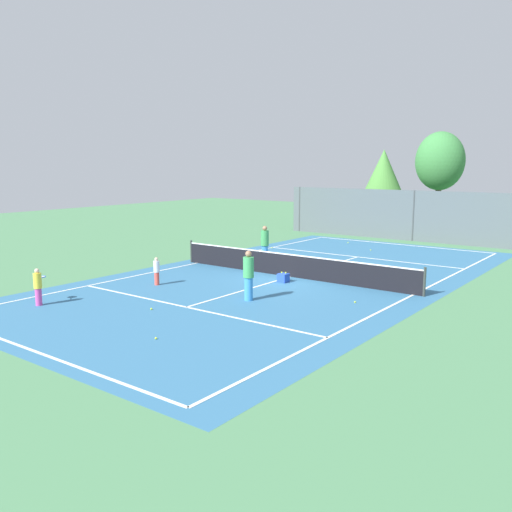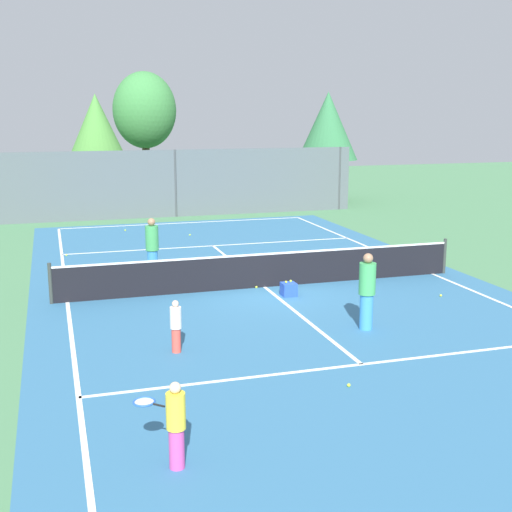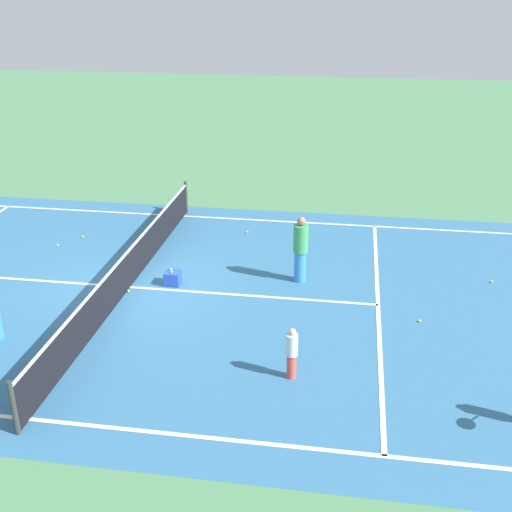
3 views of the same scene
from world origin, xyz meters
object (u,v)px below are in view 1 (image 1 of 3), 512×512
Objects in this scene: tennis_ball_8 at (355,302)px; player_0 at (265,244)px; player_1 at (38,286)px; tennis_ball_6 at (383,275)px; player_2 at (248,275)px; tennis_ball_1 at (314,263)px; tennis_ball_2 at (371,271)px; ball_crate at (283,278)px; tennis_ball_4 at (285,276)px; tennis_ball_5 at (156,338)px; tennis_ball_3 at (371,250)px; tennis_ball_7 at (151,309)px; tennis_ball_9 at (348,243)px; player_3 at (157,271)px; tennis_ball_0 at (272,248)px.

player_0 is at bearing 148.19° from tennis_ball_8.
player_1 reaches higher than tennis_ball_6.
player_2 reaches higher than player_1.
tennis_ball_1 is 3.19m from tennis_ball_2.
ball_crate is (3.26, -3.16, -0.76)m from player_0.
tennis_ball_2 is at bearing 109.71° from tennis_ball_8.
tennis_ball_4 and tennis_ball_5 have the same top height.
tennis_ball_3 and tennis_ball_6 have the same top height.
tennis_ball_3 is 1.00× the size of tennis_ball_7.
tennis_ball_8 is 1.00× the size of tennis_ball_9.
player_0 is at bearing -169.21° from tennis_ball_2.
tennis_ball_6 is at bearing 73.76° from player_2.
tennis_ball_2 is (3.18, -0.27, 0.00)m from tennis_ball_1.
player_2 is 15.55m from tennis_ball_9.
player_3 is at bearing -136.92° from ball_crate.
tennis_ball_7 is (-3.83, -9.95, 0.00)m from tennis_ball_6.
player_2 reaches higher than tennis_ball_5.
tennis_ball_7 is at bearing -71.03° from tennis_ball_0.
tennis_ball_3 is (0.43, 5.43, 0.00)m from tennis_ball_1.
player_3 is at bearing 79.43° from player_1.
tennis_ball_4 is at bearing -129.70° from tennis_ball_2.
tennis_ball_0 is (-6.44, 10.48, -0.89)m from player_2.
player_2 is at bearing -76.02° from tennis_ball_1.
tennis_ball_0 is 1.00× the size of tennis_ball_3.
player_3 is (0.87, 4.67, -0.10)m from player_1.
tennis_ball_4 is (0.13, -8.84, 0.00)m from tennis_ball_3.
tennis_ball_3 is 8.84m from tennis_ball_4.
tennis_ball_3 is (3.02, 13.38, -0.55)m from player_3.
tennis_ball_5 is 7.47m from tennis_ball_8.
tennis_ball_4 is 4.30m from tennis_ball_6.
tennis_ball_2 is 10.88m from tennis_ball_7.
tennis_ball_4 is at bearing -89.13° from tennis_ball_3.
tennis_ball_2 and tennis_ball_5 have the same top height.
tennis_ball_1 is at bearing 101.40° from tennis_ball_5.
player_1 is 15.44m from tennis_ball_0.
ball_crate is at bearing 102.56° from player_2.
tennis_ball_3 is at bearing 77.84° from player_1.
player_2 is at bearing 97.37° from tennis_ball_5.
tennis_ball_3 is (3.89, 18.05, -0.64)m from player_1.
tennis_ball_8 is at bearing -67.16° from tennis_ball_3.
tennis_ball_7 is (-2.45, 2.05, 0.00)m from tennis_ball_5.
tennis_ball_0 is 1.00× the size of tennis_ball_2.
player_0 reaches higher than tennis_ball_2.
ball_crate is at bearing -58.59° from tennis_ball_4.
tennis_ball_6 is (6.02, 0.52, -0.91)m from player_0.
tennis_ball_1 and tennis_ball_9 have the same top height.
tennis_ball_1 and tennis_ball_8 have the same top height.
tennis_ball_6 is at bearing -60.38° from tennis_ball_3.
player_0 is 12.43m from tennis_ball_5.
player_0 reaches higher than player_1.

